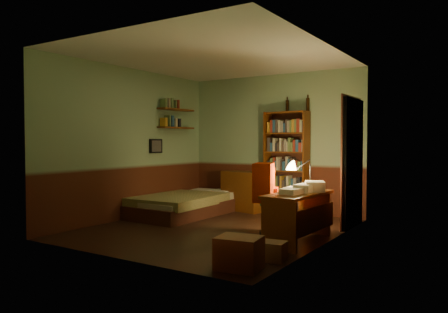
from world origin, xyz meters
The scene contains 24 objects.
floor centered at (0.00, 0.00, -0.01)m, with size 3.50×4.00×0.02m, color black.
ceiling centered at (0.00, 0.00, 2.61)m, with size 3.50×4.00×0.02m, color silver.
wall_back centered at (0.00, 2.01, 1.30)m, with size 3.50×0.02×2.60m, color #86AA81.
wall_left centered at (-1.76, 0.00, 1.30)m, with size 0.02×4.00×2.60m, color #86AA81.
wall_right centered at (1.76, 0.00, 1.30)m, with size 0.02×4.00×2.60m, color #86AA81.
wall_front centered at (0.00, -2.01, 1.30)m, with size 3.50×0.02×2.60m, color #86AA81.
doorway centered at (1.72, 1.30, 1.00)m, with size 0.06×0.90×2.00m, color black.
door_trim centered at (1.69, 1.30, 1.00)m, with size 0.02×0.98×2.08m, color #3B1C13.
bed centered at (-1.19, 0.81, 0.32)m, with size 1.15×2.15×0.64m, color olive.
dresser centered at (-0.51, 1.76, 0.38)m, with size 0.85×0.43×0.76m, color #5E2D0E.
mini_stereo centered at (-0.08, 1.89, 0.82)m, with size 0.25×0.19×0.13m, color #B2B2B7.
bookshelf centered at (0.34, 1.85, 0.94)m, with size 0.81×0.25×1.88m, color #5E2D0E.
bottle_left centered at (0.30, 1.96, 1.99)m, with size 0.06×0.06×0.22m, color black.
bottle_right centered at (0.70, 1.96, 2.00)m, with size 0.06×0.06×0.24m, color black.
desk centered at (1.40, -0.12, 0.33)m, with size 0.51×1.22×0.65m, color #5E2D0E.
paper_stack centered at (1.53, 0.17, 0.72)m, with size 0.25×0.34×0.14m, color silver.
desk_lamp centered at (1.33, 0.49, 0.97)m, with size 0.19×0.19×0.64m, color black.
office_chair centered at (0.99, 0.13, 0.45)m, with size 0.45×0.40×0.91m, color #335F34.
red_jacket centered at (0.76, -0.04, 1.18)m, with size 0.25×0.47×0.55m, color #AD2400.
wall_shelf_lower centered at (-1.64, 1.10, 1.60)m, with size 0.20×0.90×0.03m, color #5E2D0E.
wall_shelf_upper centered at (-1.64, 1.10, 1.95)m, with size 0.20×0.90×0.03m, color #5E2D0E.
framed_picture centered at (-1.72, 0.60, 1.25)m, with size 0.04×0.32×0.26m, color black.
cardboard_box_a centered at (1.38, -1.61, 0.17)m, with size 0.45×0.36×0.34m, color #906946.
cardboard_box_b centered at (1.52, -1.13, 0.11)m, with size 0.30×0.25×0.21m, color #906946.
Camera 1 is at (3.68, -5.51, 1.34)m, focal length 35.00 mm.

